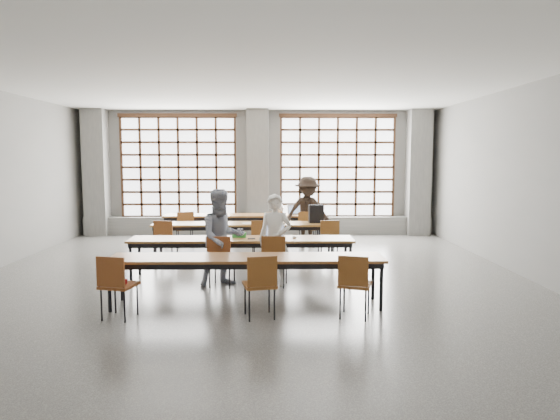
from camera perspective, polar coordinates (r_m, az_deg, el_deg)
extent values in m
plane|color=#4D4D4A|center=(9.03, -3.48, -7.92)|extent=(11.00, 11.00, 0.00)
plane|color=silver|center=(8.86, -3.63, 14.62)|extent=(11.00, 11.00, 0.00)
plane|color=slate|center=(14.27, -2.50, 4.31)|extent=(10.00, 0.00, 10.00)
plane|color=slate|center=(3.31, -8.08, -1.36)|extent=(10.00, 0.00, 10.00)
plane|color=slate|center=(9.89, 26.83, 2.92)|extent=(0.00, 11.00, 11.00)
cube|color=#575754|center=(14.82, -20.25, 4.01)|extent=(0.60, 0.55, 3.50)
cube|color=#575754|center=(13.99, -2.53, 4.27)|extent=(0.60, 0.55, 3.50)
cube|color=#575754|center=(14.56, 15.51, 4.13)|extent=(0.60, 0.55, 3.50)
cube|color=white|center=(14.48, -11.47, 4.81)|extent=(3.20, 0.02, 2.80)
cube|color=black|center=(14.41, -11.53, 4.81)|extent=(3.20, 0.05, 2.80)
cube|color=black|center=(14.51, -11.41, -0.93)|extent=(3.32, 0.07, 0.10)
cube|color=black|center=(14.45, -11.65, 10.56)|extent=(3.32, 0.07, 0.10)
cube|color=white|center=(14.35, 6.54, 4.88)|extent=(3.20, 0.02, 2.80)
cube|color=black|center=(14.27, 6.58, 4.88)|extent=(3.20, 0.05, 2.80)
cube|color=black|center=(14.37, 6.52, -0.91)|extent=(3.32, 0.07, 0.10)
cube|color=black|center=(14.32, 6.66, 10.69)|extent=(3.32, 0.07, 0.10)
cube|color=#575754|center=(14.19, -2.50, -1.78)|extent=(9.80, 0.35, 0.50)
cube|color=brown|center=(12.71, -4.21, -0.61)|extent=(4.00, 0.70, 0.04)
cube|color=black|center=(12.71, -4.21, -0.88)|extent=(3.90, 0.64, 0.08)
cylinder|color=black|center=(12.73, -12.95, -2.40)|extent=(0.05, 0.05, 0.69)
cylinder|color=black|center=(13.29, -12.42, -2.03)|extent=(0.05, 0.05, 0.69)
cylinder|color=black|center=(12.50, 4.55, -2.42)|extent=(0.05, 0.05, 0.69)
cylinder|color=black|center=(13.07, 4.31, -2.04)|extent=(0.05, 0.05, 0.69)
cube|color=brown|center=(11.06, -4.13, -1.60)|extent=(4.00, 0.70, 0.04)
cube|color=black|center=(11.07, -4.13, -1.91)|extent=(3.90, 0.64, 0.08)
cylinder|color=black|center=(11.11, -14.16, -3.64)|extent=(0.05, 0.05, 0.69)
cylinder|color=black|center=(11.66, -13.51, -3.17)|extent=(0.05, 0.05, 0.69)
cylinder|color=black|center=(10.88, 5.96, -3.69)|extent=(0.05, 0.05, 0.69)
cylinder|color=black|center=(11.45, 5.62, -3.20)|extent=(0.05, 0.05, 0.69)
cube|color=brown|center=(9.00, -4.41, -3.35)|extent=(4.00, 0.70, 0.04)
cube|color=black|center=(9.01, -4.40, -3.73)|extent=(3.90, 0.64, 0.08)
cylinder|color=black|center=(9.11, -16.71, -5.81)|extent=(0.05, 0.05, 0.69)
cylinder|color=black|center=(9.66, -15.77, -5.12)|extent=(0.05, 0.05, 0.69)
cylinder|color=black|center=(8.87, 8.03, -5.93)|extent=(0.05, 0.05, 0.69)
cylinder|color=black|center=(9.43, 7.49, -5.21)|extent=(0.05, 0.05, 0.69)
cube|color=brown|center=(7.34, -3.82, -5.49)|extent=(4.00, 0.70, 0.04)
cube|color=black|center=(7.35, -3.82, -5.95)|extent=(3.90, 0.64, 0.08)
cylinder|color=black|center=(7.49, -18.92, -8.43)|extent=(0.05, 0.05, 0.69)
cylinder|color=black|center=(8.03, -17.63, -7.43)|extent=(0.05, 0.05, 0.69)
cylinder|color=black|center=(7.29, 11.50, -8.62)|extent=(0.05, 0.05, 0.69)
cylinder|color=black|center=(7.84, 10.59, -7.56)|extent=(0.05, 0.05, 0.69)
cube|color=brown|center=(12.36, -10.85, -2.11)|extent=(0.53, 0.53, 0.04)
cube|color=brown|center=(12.13, -10.74, -1.16)|extent=(0.39, 0.15, 0.40)
cylinder|color=black|center=(12.39, -10.83, -3.14)|extent=(0.02, 0.02, 0.45)
cube|color=brown|center=(12.17, -0.59, -2.12)|extent=(0.42, 0.42, 0.04)
cube|color=brown|center=(11.94, -0.59, -1.17)|extent=(0.40, 0.03, 0.40)
cylinder|color=black|center=(12.21, -0.59, -3.17)|extent=(0.02, 0.02, 0.45)
cube|color=brown|center=(12.20, 3.17, -2.11)|extent=(0.49, 0.49, 0.04)
cube|color=brown|center=(11.97, 3.05, -1.16)|extent=(0.40, 0.11, 0.40)
cylinder|color=black|center=(12.24, 3.16, -3.16)|extent=(0.02, 0.02, 0.45)
cube|color=brown|center=(10.77, -12.83, -3.34)|extent=(0.47, 0.47, 0.04)
cube|color=brown|center=(10.55, -13.22, -2.28)|extent=(0.40, 0.08, 0.40)
cylinder|color=black|center=(10.81, -12.81, -4.52)|extent=(0.02, 0.02, 0.45)
cube|color=brown|center=(10.54, -2.12, -3.40)|extent=(0.44, 0.44, 0.04)
cube|color=brown|center=(10.30, -2.21, -2.32)|extent=(0.40, 0.05, 0.40)
cylinder|color=black|center=(10.58, -2.11, -4.60)|extent=(0.02, 0.02, 0.45)
cube|color=brown|center=(10.60, 5.49, -3.37)|extent=(0.46, 0.46, 0.04)
cube|color=brown|center=(10.37, 5.73, -2.29)|extent=(0.40, 0.07, 0.40)
cylinder|color=black|center=(10.64, 5.47, -4.56)|extent=(0.02, 0.02, 0.45)
cube|color=brown|center=(8.54, -6.64, -5.67)|extent=(0.48, 0.48, 0.04)
cube|color=brown|center=(8.30, -7.03, -4.38)|extent=(0.40, 0.10, 0.40)
cylinder|color=black|center=(8.58, -6.63, -7.14)|extent=(0.02, 0.02, 0.45)
cube|color=brown|center=(8.49, -0.56, -5.69)|extent=(0.48, 0.48, 0.04)
cube|color=brown|center=(8.25, -0.76, -4.40)|extent=(0.40, 0.09, 0.40)
cylinder|color=black|center=(8.54, -0.56, -7.16)|extent=(0.02, 0.02, 0.45)
cube|color=brown|center=(7.16, -17.91, -8.19)|extent=(0.51, 0.51, 0.04)
cube|color=brown|center=(6.94, -18.81, -6.72)|extent=(0.40, 0.12, 0.40)
cylinder|color=black|center=(7.22, -17.85, -9.93)|extent=(0.02, 0.02, 0.45)
cube|color=brown|center=(6.85, -2.36, -8.54)|extent=(0.50, 0.50, 0.04)
cube|color=brown|center=(6.61, -2.04, -7.04)|extent=(0.40, 0.12, 0.40)
cylinder|color=black|center=(6.91, -2.35, -10.35)|extent=(0.02, 0.02, 0.45)
cube|color=brown|center=(6.94, 8.55, -8.42)|extent=(0.52, 0.52, 0.04)
cube|color=brown|center=(6.69, 8.35, -6.93)|extent=(0.39, 0.15, 0.40)
cylinder|color=black|center=(7.00, 8.52, -10.20)|extent=(0.02, 0.02, 0.45)
imported|color=white|center=(8.48, -0.57, -3.44)|extent=(0.64, 0.49, 1.56)
imported|color=#172447|center=(8.52, -6.64, -3.15)|extent=(0.99, 0.90, 1.64)
imported|color=black|center=(12.20, 3.16, -0.19)|extent=(1.20, 0.81, 1.71)
cube|color=silver|center=(9.03, -0.90, -3.11)|extent=(0.43, 0.37, 0.02)
cube|color=black|center=(9.02, -0.92, -3.05)|extent=(0.34, 0.27, 0.00)
cube|color=silver|center=(9.14, -0.59, -2.24)|extent=(0.36, 0.19, 0.26)
cube|color=#87A1EA|center=(9.13, -0.61, -2.41)|extent=(0.31, 0.16, 0.21)
cube|color=#B9B9BE|center=(12.74, 1.87, -0.45)|extent=(0.43, 0.37, 0.02)
cube|color=black|center=(12.73, 1.89, -0.40)|extent=(0.35, 0.28, 0.00)
cube|color=#B9B9BE|center=(12.86, 1.61, 0.15)|extent=(0.36, 0.20, 0.26)
cube|color=#8AB1EF|center=(12.85, 1.63, 0.03)|extent=(0.31, 0.16, 0.21)
ellipsoid|color=white|center=(8.97, 1.66, -3.12)|extent=(0.10, 0.07, 0.04)
cube|color=#2A832F|center=(9.07, -4.69, -2.86)|extent=(0.25, 0.10, 0.09)
cube|color=black|center=(8.89, -3.29, -3.28)|extent=(0.14, 0.07, 0.01)
cube|color=silver|center=(11.16, -7.19, -1.46)|extent=(0.33, 0.25, 0.00)
cube|color=silver|center=(11.05, -3.61, -1.49)|extent=(0.34, 0.27, 0.00)
cube|color=black|center=(11.10, 4.15, -0.43)|extent=(0.33, 0.22, 0.40)
ellipsoid|color=white|center=(12.72, -0.16, 0.15)|extent=(0.30, 0.26, 0.29)
cube|color=#A21414|center=(7.15, -17.92, -7.81)|extent=(0.20, 0.08, 0.06)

